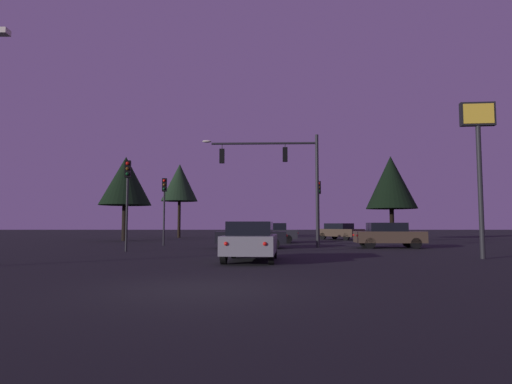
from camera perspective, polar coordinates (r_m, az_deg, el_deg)
ground_plane at (r=34.15m, az=-2.44°, el=-6.67°), size 168.00×168.00×0.00m
traffic_signal_mast_arm at (r=26.89m, az=3.34°, el=3.10°), size 7.23×0.54×6.98m
traffic_light_corner_left at (r=23.91m, az=-16.85°, el=0.61°), size 0.33×0.37×4.81m
traffic_light_corner_right at (r=29.98m, az=-12.26°, el=-0.76°), size 0.31×0.36×4.55m
traffic_light_median at (r=30.91m, az=7.96°, el=-1.01°), size 0.32×0.36×4.48m
car_nearside_lane at (r=16.84m, az=-0.95°, el=-6.39°), size 2.23×4.41×1.52m
car_crossing_left at (r=25.99m, az=-0.81°, el=-5.66°), size 4.31×2.04×1.52m
car_crossing_right at (r=27.46m, az=16.78°, el=-5.41°), size 4.17×1.95×1.52m
car_far_lane at (r=33.46m, az=1.48°, el=-5.35°), size 4.38×1.91×1.52m
car_parked_lot at (r=41.11m, az=10.71°, el=-5.09°), size 4.09×4.43×1.52m
store_sign_illuminated at (r=20.48m, az=26.97°, el=5.75°), size 1.42×0.39×6.54m
tree_behind_sign at (r=47.68m, az=-10.30°, el=1.21°), size 3.94×3.94×7.98m
tree_left_far at (r=43.56m, az=17.07°, el=1.20°), size 4.80×4.80×8.00m
tree_center_horizon at (r=39.77m, az=-17.07°, el=1.38°), size 4.52×4.52×7.39m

